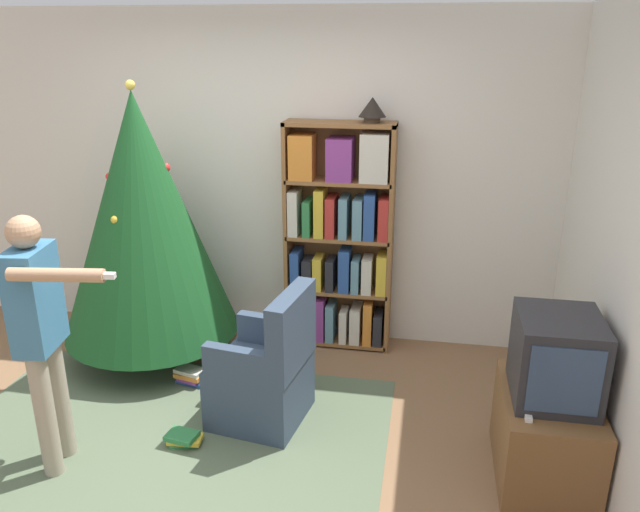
% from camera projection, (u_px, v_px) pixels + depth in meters
% --- Properties ---
extents(ground_plane, '(14.00, 14.00, 0.00)m').
position_uv_depth(ground_plane, '(199.00, 461.00, 3.71)').
color(ground_plane, '#846042').
extents(wall_back, '(8.00, 0.10, 2.60)m').
position_uv_depth(wall_back, '(271.00, 179.00, 4.99)').
color(wall_back, silver).
rests_on(wall_back, ground_plane).
extents(area_rug, '(2.74, 1.85, 0.01)m').
position_uv_depth(area_rug, '(167.00, 437.00, 3.92)').
color(area_rug, '#56664C').
rests_on(area_rug, ground_plane).
extents(bookshelf, '(0.83, 0.26, 1.79)m').
position_uv_depth(bookshelf, '(340.00, 239.00, 4.83)').
color(bookshelf, brown).
rests_on(bookshelf, ground_plane).
extents(tv_stand, '(0.51, 0.75, 0.52)m').
position_uv_depth(tv_stand, '(545.00, 436.00, 3.51)').
color(tv_stand, brown).
rests_on(tv_stand, ground_plane).
extents(television, '(0.43, 0.50, 0.47)m').
position_uv_depth(television, '(556.00, 358.00, 3.34)').
color(television, '#28282D').
rests_on(television, tv_stand).
extents(game_remote, '(0.04, 0.12, 0.02)m').
position_uv_depth(game_remote, '(528.00, 414.00, 3.24)').
color(game_remote, white).
rests_on(game_remote, tv_stand).
extents(christmas_tree, '(1.32, 1.32, 2.10)m').
position_uv_depth(christmas_tree, '(143.00, 218.00, 4.58)').
color(christmas_tree, '#4C3323').
rests_on(christmas_tree, ground_plane).
extents(armchair, '(0.65, 0.64, 0.92)m').
position_uv_depth(armchair, '(266.00, 375.00, 4.02)').
color(armchair, '#334256').
rests_on(armchair, ground_plane).
extents(standing_person, '(0.67, 0.47, 1.52)m').
position_uv_depth(standing_person, '(41.00, 326.00, 3.40)').
color(standing_person, '#9E937F').
rests_on(standing_person, ground_plane).
extents(table_lamp, '(0.20, 0.20, 0.18)m').
position_uv_depth(table_lamp, '(372.00, 108.00, 4.47)').
color(table_lamp, '#473828').
rests_on(table_lamp, bookshelf).
extents(book_pile_near_tree, '(0.24, 0.18, 0.11)m').
position_uv_depth(book_pile_near_tree, '(191.00, 376.00, 4.52)').
color(book_pile_near_tree, '#284C93').
rests_on(book_pile_near_tree, ground_plane).
extents(book_pile_by_chair, '(0.22, 0.18, 0.08)m').
position_uv_depth(book_pile_by_chair, '(184.00, 438.00, 3.85)').
color(book_pile_by_chair, '#2D7A42').
rests_on(book_pile_by_chair, ground_plane).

